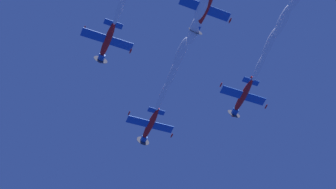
{
  "coord_description": "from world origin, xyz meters",
  "views": [
    {
      "loc": [
        -13.54,
        -27.66,
        1.84
      ],
      "look_at": [
        2.28,
        -2.61,
        81.58
      ],
      "focal_mm": 47.12,
      "sensor_mm": 36.0,
      "label": 1
    }
  ],
  "objects": [
    {
      "name": "airplane_right_wingman",
      "position": [
        15.61,
        -9.27,
        83.85
      ],
      "size": [
        9.96,
        9.05,
        3.57
      ],
      "color": "red"
    },
    {
      "name": "airplane_slot_tail",
      "position": [
        -0.8,
        -19.68,
        81.2
      ],
      "size": [
        9.91,
        9.05,
        3.69
      ],
      "color": "red"
    },
    {
      "name": "airplane_lead",
      "position": [
        3.21,
        5.87,
        83.76
      ],
      "size": [
        9.94,
        9.08,
        3.93
      ],
      "color": "red"
    },
    {
      "name": "airplane_left_wingman",
      "position": [
        -12.82,
        -4.94,
        83.16
      ],
      "size": [
        9.97,
        9.07,
        3.77
      ],
      "color": "red"
    },
    {
      "name": "smoke_trail_lead",
      "position": [
        -0.89,
        -17.21,
        81.45
      ],
      "size": [
        6.82,
        31.28,
        5.04
      ],
      "color": "white"
    }
  ]
}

